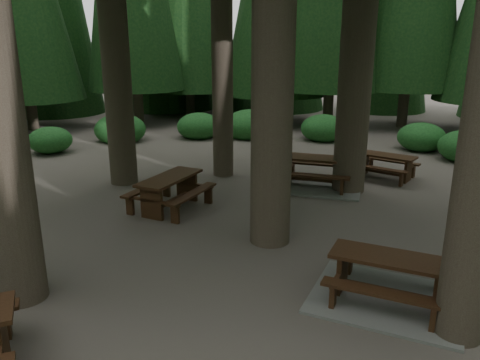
% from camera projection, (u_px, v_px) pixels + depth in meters
% --- Properties ---
extents(ground, '(80.00, 80.00, 0.00)m').
position_uv_depth(ground, '(231.00, 241.00, 9.99)').
color(ground, '#514A42').
rests_on(ground, ground).
extents(picnic_table_a, '(2.70, 2.39, 0.80)m').
position_uv_depth(picnic_table_a, '(387.00, 286.00, 7.61)').
color(picnic_table_a, gray).
rests_on(picnic_table_a, ground).
extents(picnic_table_b, '(1.98, 2.26, 0.85)m').
position_uv_depth(picnic_table_b, '(170.00, 188.00, 11.75)').
color(picnic_table_b, '#35200F').
rests_on(picnic_table_b, ground).
extents(picnic_table_c, '(2.76, 2.34, 0.89)m').
position_uv_depth(picnic_table_c, '(316.00, 176.00, 13.65)').
color(picnic_table_c, gray).
rests_on(picnic_table_c, ground).
extents(picnic_table_d, '(2.13, 1.96, 0.74)m').
position_uv_depth(picnic_table_d, '(386.00, 163.00, 14.45)').
color(picnic_table_d, '#35200F').
rests_on(picnic_table_d, ground).
extents(shrub_ring, '(23.86, 24.64, 1.49)m').
position_uv_depth(shrub_ring, '(270.00, 214.00, 10.43)').
color(shrub_ring, '#1B5120').
rests_on(shrub_ring, ground).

